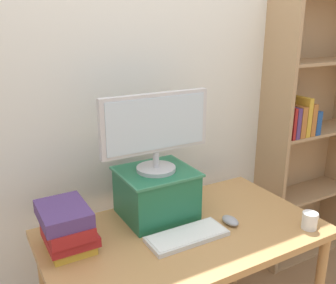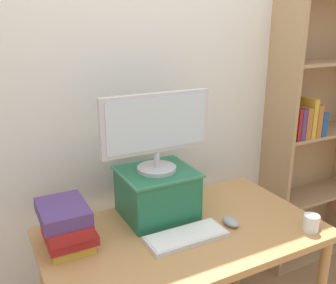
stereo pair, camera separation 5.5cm
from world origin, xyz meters
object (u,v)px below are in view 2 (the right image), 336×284
(desk, at_px, (184,245))
(riser_box, at_px, (157,192))
(coffee_mug, at_px, (311,223))
(bookshelf_unit, at_px, (313,130))
(computer_monitor, at_px, (157,128))
(book_stack, at_px, (66,225))
(computer_mouse, at_px, (231,222))
(keyboard, at_px, (186,236))

(desk, bearing_deg, riser_box, 102.73)
(desk, bearing_deg, coffee_mug, -27.63)
(bookshelf_unit, bearing_deg, computer_monitor, -171.28)
(desk, relative_size, book_stack, 4.94)
(computer_mouse, bearing_deg, computer_monitor, 136.56)
(riser_box, xyz_separation_m, keyboard, (0.02, -0.27, -0.12))
(computer_mouse, bearing_deg, bookshelf_unit, 23.82)
(computer_mouse, relative_size, book_stack, 0.38)
(riser_box, relative_size, computer_mouse, 3.58)
(keyboard, bearing_deg, computer_monitor, 93.93)
(keyboard, height_order, book_stack, book_stack)
(computer_monitor, distance_m, computer_mouse, 0.59)
(desk, height_order, riser_box, riser_box)
(keyboard, distance_m, book_stack, 0.55)
(riser_box, xyz_separation_m, computer_monitor, (0.00, -0.00, 0.34))
(book_stack, distance_m, coffee_mug, 1.15)
(computer_monitor, height_order, coffee_mug, computer_monitor)
(bookshelf_unit, height_order, computer_mouse, bookshelf_unit)
(keyboard, bearing_deg, coffee_mug, -20.90)
(desk, distance_m, riser_box, 0.30)
(coffee_mug, bearing_deg, riser_box, 140.37)
(bookshelf_unit, height_order, riser_box, bookshelf_unit)
(computer_monitor, bearing_deg, coffee_mug, -39.55)
(book_stack, bearing_deg, computer_mouse, -14.03)
(bookshelf_unit, bearing_deg, riser_box, -171.34)
(desk, height_order, bookshelf_unit, bookshelf_unit)
(desk, height_order, computer_mouse, computer_mouse)
(desk, relative_size, computer_mouse, 12.87)
(bookshelf_unit, xyz_separation_m, keyboard, (-1.31, -0.47, -0.22))
(desk, xyz_separation_m, bookshelf_unit, (1.29, 0.41, 0.31))
(bookshelf_unit, height_order, coffee_mug, bookshelf_unit)
(computer_monitor, distance_m, book_stack, 0.61)
(bookshelf_unit, xyz_separation_m, riser_box, (-1.33, -0.20, -0.10))
(desk, distance_m, coffee_mug, 0.62)
(computer_monitor, bearing_deg, computer_mouse, -43.44)
(desk, bearing_deg, book_stack, 166.25)
(keyboard, bearing_deg, computer_mouse, 1.24)
(computer_mouse, xyz_separation_m, coffee_mug, (0.31, -0.22, 0.02))
(desk, relative_size, computer_monitor, 2.35)
(riser_box, relative_size, book_stack, 1.37)
(keyboard, bearing_deg, bookshelf_unit, 19.75)
(computer_mouse, height_order, book_stack, book_stack)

